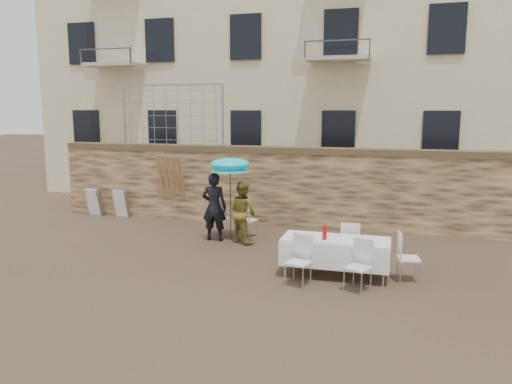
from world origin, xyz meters
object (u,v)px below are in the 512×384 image
(couple_chair_left, at_px, (222,217))
(couple_chair_right, at_px, (247,219))
(banquet_table, at_px, (336,241))
(chair_stack_right, at_px, (123,202))
(table_chair_front_left, at_px, (298,261))
(table_chair_side, at_px, (409,257))
(umbrella, at_px, (230,167))
(woman_dress, at_px, (243,212))
(chair_stack_left, at_px, (97,201))
(table_chair_front_right, at_px, (358,266))
(soda_bottle, at_px, (325,233))
(table_chair_back, at_px, (349,243))
(man_suit, at_px, (214,207))

(couple_chair_left, distance_m, couple_chair_right, 0.70)
(couple_chair_right, bearing_deg, banquet_table, 154.38)
(chair_stack_right, bearing_deg, banquet_table, -28.18)
(couple_chair_left, height_order, table_chair_front_left, same)
(table_chair_side, distance_m, chair_stack_right, 9.14)
(chair_stack_right, bearing_deg, umbrella, -22.84)
(couple_chair_left, relative_size, table_chair_front_left, 1.00)
(woman_dress, height_order, table_chair_side, woman_dress)
(woman_dress, relative_size, chair_stack_left, 1.68)
(couple_chair_right, relative_size, table_chair_front_left, 1.00)
(chair_stack_left, height_order, chair_stack_right, same)
(couple_chair_right, xyz_separation_m, banquet_table, (2.58, -2.46, 0.25))
(table_chair_front_right, bearing_deg, umbrella, 166.33)
(table_chair_front_right, bearing_deg, woman_dress, 164.28)
(table_chair_front_left, height_order, table_chair_side, same)
(chair_stack_right, bearing_deg, soda_bottle, -29.84)
(table_chair_front_right, bearing_deg, soda_bottle, 164.98)
(couple_chair_right, height_order, table_chair_side, same)
(table_chair_front_right, distance_m, table_chair_back, 1.58)
(man_suit, bearing_deg, chair_stack_right, -29.43)
(couple_chair_left, xyz_separation_m, table_chair_front_right, (3.78, -3.21, 0.00))
(man_suit, height_order, table_chair_back, man_suit)
(woman_dress, distance_m, table_chair_side, 4.34)
(table_chair_front_right, relative_size, chair_stack_right, 1.04)
(couple_chair_right, height_order, table_chair_front_left, same)
(couple_chair_right, relative_size, table_chair_back, 1.00)
(man_suit, bearing_deg, table_chair_back, 159.11)
(table_chair_back, relative_size, table_chair_side, 1.00)
(table_chair_side, bearing_deg, table_chair_front_right, 124.55)
(banquet_table, bearing_deg, table_chair_front_right, -56.31)
(woman_dress, bearing_deg, chair_stack_right, 8.55)
(chair_stack_right, bearing_deg, table_chair_back, -22.26)
(woman_dress, bearing_deg, man_suit, 30.86)
(chair_stack_left, bearing_deg, umbrella, -19.05)
(table_chair_front_right, relative_size, chair_stack_left, 1.04)
(man_suit, relative_size, table_chair_front_right, 1.81)
(table_chair_front_right, relative_size, table_chair_back, 1.00)
(couple_chair_right, xyz_separation_m, chair_stack_left, (-5.30, 1.28, -0.02))
(table_chair_front_left, bearing_deg, soda_bottle, 71.62)
(table_chair_back, distance_m, chair_stack_right, 7.76)
(woman_dress, xyz_separation_m, table_chair_side, (3.93, -1.81, -0.29))
(couple_chair_left, bearing_deg, table_chair_front_right, 139.33)
(table_chair_back, distance_m, chair_stack_left, 8.60)
(soda_bottle, height_order, table_chair_back, soda_bottle)
(couple_chair_left, height_order, couple_chair_right, same)
(man_suit, relative_size, umbrella, 0.87)
(woman_dress, xyz_separation_m, soda_bottle, (2.33, -2.06, 0.13))
(table_chair_back, bearing_deg, soda_bottle, 57.61)
(couple_chair_right, height_order, table_chair_front_right, same)
(woman_dress, xyz_separation_m, chair_stack_right, (-4.45, 1.83, -0.31))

